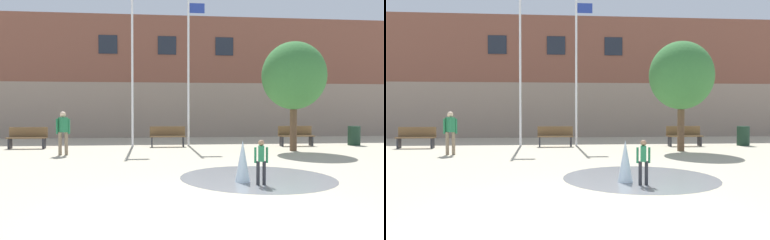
{
  "view_description": "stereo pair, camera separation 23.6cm",
  "coord_description": "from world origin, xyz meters",
  "views": [
    {
      "loc": [
        -0.79,
        -5.62,
        1.62
      ],
      "look_at": [
        0.5,
        7.08,
        1.3
      ],
      "focal_mm": 35.0,
      "sensor_mm": 36.0,
      "label": 1
    },
    {
      "loc": [
        -0.55,
        -5.65,
        1.62
      ],
      "look_at": [
        0.5,
        7.08,
        1.3
      ],
      "focal_mm": 35.0,
      "sensor_mm": 36.0,
      "label": 2
    }
  ],
  "objects": [
    {
      "name": "park_bench_under_left_flagpole",
      "position": [
        -0.18,
        11.2,
        0.48
      ],
      "size": [
        1.6,
        0.44,
        0.91
      ],
      "color": "#28282D",
      "rests_on": "ground"
    },
    {
      "name": "splash_fountain",
      "position": [
        1.44,
        2.91,
        0.25
      ],
      "size": [
        3.71,
        3.71,
        0.95
      ],
      "color": "gray",
      "rests_on": "ground"
    },
    {
      "name": "flagpole_right",
      "position": [
        0.83,
        11.6,
        3.72
      ],
      "size": [
        0.8,
        0.1,
        6.97
      ],
      "color": "silver",
      "rests_on": "ground"
    },
    {
      "name": "trash_can",
      "position": [
        8.54,
        11.0,
        0.45
      ],
      "size": [
        0.56,
        0.56,
        0.9
      ],
      "primitive_type": "cylinder",
      "color": "#193323",
      "rests_on": "ground"
    },
    {
      "name": "flagpole_left",
      "position": [
        -1.74,
        11.6,
        4.07
      ],
      "size": [
        0.8,
        0.1,
        7.66
      ],
      "color": "silver",
      "rests_on": "ground"
    },
    {
      "name": "child_running",
      "position": [
        1.52,
        2.27,
        0.58
      ],
      "size": [
        0.31,
        0.24,
        0.99
      ],
      "rotation": [
        0.0,
        0.0,
        -1.82
      ],
      "color": "#28282D",
      "rests_on": "ground"
    },
    {
      "name": "library_building",
      "position": [
        0.0,
        20.05,
        3.69
      ],
      "size": [
        36.0,
        6.05,
        7.38
      ],
      "color": "gray",
      "rests_on": "ground"
    },
    {
      "name": "street_tree_near_building",
      "position": [
        4.78,
        8.89,
        3.01
      ],
      "size": [
        2.55,
        2.55,
        4.38
      ],
      "color": "brown",
      "rests_on": "ground"
    },
    {
      "name": "park_bench_center",
      "position": [
        5.71,
        10.98,
        0.48
      ],
      "size": [
        1.6,
        0.44,
        0.91
      ],
      "color": "#28282D",
      "rests_on": "ground"
    },
    {
      "name": "park_bench_left_of_flagpoles",
      "position": [
        -6.18,
        10.97,
        0.48
      ],
      "size": [
        1.6,
        0.44,
        0.91
      ],
      "color": "#28282D",
      "rests_on": "ground"
    },
    {
      "name": "ground_plane",
      "position": [
        0.0,
        0.0,
        0.0
      ],
      "size": [
        100.0,
        100.0,
        0.0
      ],
      "primitive_type": "plane",
      "color": "#BCB299"
    },
    {
      "name": "adult_in_red",
      "position": [
        -4.08,
        8.34,
        0.93
      ],
      "size": [
        0.5,
        0.38,
        1.59
      ],
      "rotation": [
        0.0,
        0.0,
        -0.8
      ],
      "color": "#89755B",
      "rests_on": "ground"
    }
  ]
}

